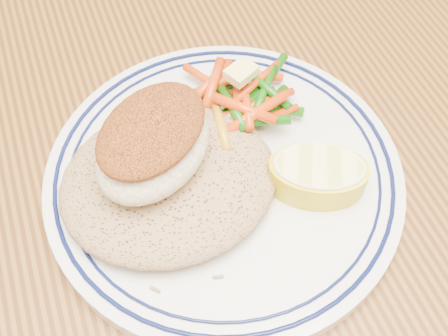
% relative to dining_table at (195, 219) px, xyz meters
% --- Properties ---
extents(dining_table, '(1.50, 0.90, 0.75)m').
position_rel_dining_table_xyz_m(dining_table, '(0.00, 0.00, 0.00)').
color(dining_table, '#4F2C0F').
rests_on(dining_table, ground).
extents(plate, '(0.26, 0.26, 0.02)m').
position_rel_dining_table_xyz_m(plate, '(0.02, -0.03, 0.11)').
color(plate, silver).
rests_on(plate, dining_table).
extents(rice_pilaf, '(0.15, 0.14, 0.03)m').
position_rel_dining_table_xyz_m(rice_pilaf, '(-0.02, -0.03, 0.13)').
color(rice_pilaf, olive).
rests_on(rice_pilaf, plate).
extents(fish_fillet, '(0.11, 0.11, 0.05)m').
position_rel_dining_table_xyz_m(fish_fillet, '(-0.03, -0.02, 0.16)').
color(fish_fillet, '#F3E9C8').
rests_on(fish_fillet, rice_pilaf).
extents(vegetable_pile, '(0.10, 0.10, 0.03)m').
position_rel_dining_table_xyz_m(vegetable_pile, '(0.05, 0.01, 0.13)').
color(vegetable_pile, orange).
rests_on(vegetable_pile, plate).
extents(butter_pat, '(0.03, 0.03, 0.01)m').
position_rel_dining_table_xyz_m(butter_pat, '(0.05, 0.03, 0.15)').
color(butter_pat, '#FAEC7A').
rests_on(butter_pat, vegetable_pile).
extents(lemon_wedge, '(0.08, 0.08, 0.03)m').
position_rel_dining_table_xyz_m(lemon_wedge, '(0.07, -0.07, 0.13)').
color(lemon_wedge, yellow).
rests_on(lemon_wedge, plate).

